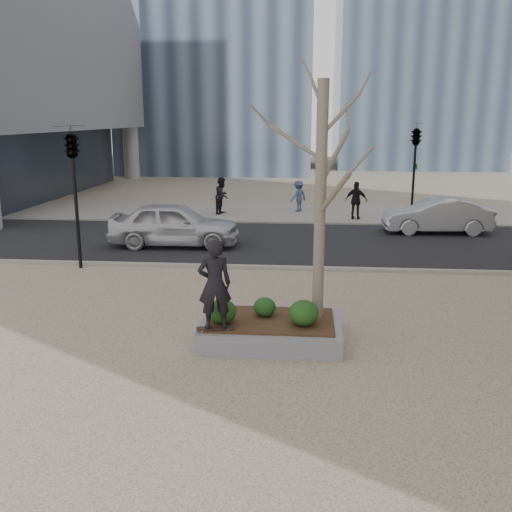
# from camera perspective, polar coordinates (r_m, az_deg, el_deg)

# --- Properties ---
(ground) EXTENTS (120.00, 120.00, 0.00)m
(ground) POSITION_cam_1_polar(r_m,az_deg,el_deg) (12.65, -3.09, -8.28)
(ground) COLOR tan
(ground) RESTS_ON ground
(street) EXTENTS (60.00, 8.00, 0.02)m
(street) POSITION_cam_1_polar(r_m,az_deg,el_deg) (22.19, 0.53, 1.43)
(street) COLOR black
(street) RESTS_ON ground
(far_sidewalk) EXTENTS (60.00, 6.00, 0.02)m
(far_sidewalk) POSITION_cam_1_polar(r_m,az_deg,el_deg) (29.05, 1.63, 4.37)
(far_sidewalk) COLOR gray
(far_sidewalk) RESTS_ON ground
(planter) EXTENTS (3.00, 2.00, 0.45)m
(planter) POSITION_cam_1_polar(r_m,az_deg,el_deg) (12.48, 1.49, -7.48)
(planter) COLOR gray
(planter) RESTS_ON ground
(planter_mulch) EXTENTS (2.70, 1.70, 0.04)m
(planter_mulch) POSITION_cam_1_polar(r_m,az_deg,el_deg) (12.39, 1.50, -6.43)
(planter_mulch) COLOR #382314
(planter_mulch) RESTS_ON planter
(sycamore_tree) EXTENTS (2.80, 2.80, 6.60)m
(sycamore_tree) POSITION_cam_1_polar(r_m,az_deg,el_deg) (11.95, 6.54, 9.09)
(sycamore_tree) COLOR gray
(sycamore_tree) RESTS_ON planter_mulch
(shrub_left) EXTENTS (0.61, 0.61, 0.52)m
(shrub_left) POSITION_cam_1_polar(r_m,az_deg,el_deg) (12.10, -3.40, -5.54)
(shrub_left) COLOR #143F15
(shrub_left) RESTS_ON planter_mulch
(shrub_middle) EXTENTS (0.49, 0.49, 0.42)m
(shrub_middle) POSITION_cam_1_polar(r_m,az_deg,el_deg) (12.51, 0.86, -5.11)
(shrub_middle) COLOR #123B13
(shrub_middle) RESTS_ON planter_mulch
(shrub_right) EXTENTS (0.63, 0.63, 0.54)m
(shrub_right) POSITION_cam_1_polar(r_m,az_deg,el_deg) (11.99, 4.79, -5.70)
(shrub_right) COLOR #1D4014
(shrub_right) RESTS_ON planter_mulch
(skateboard) EXTENTS (0.80, 0.34, 0.08)m
(skateboard) POSITION_cam_1_polar(r_m,az_deg,el_deg) (11.84, -4.08, -7.34)
(skateboard) COLOR black
(skateboard) RESTS_ON planter
(skateboarder) EXTENTS (0.77, 0.60, 1.86)m
(skateboarder) POSITION_cam_1_polar(r_m,az_deg,el_deg) (11.53, -4.16, -2.84)
(skateboarder) COLOR black
(skateboarder) RESTS_ON skateboard
(police_car) EXTENTS (4.90, 2.14, 1.64)m
(police_car) POSITION_cam_1_polar(r_m,az_deg,el_deg) (21.54, -8.17, 3.17)
(police_car) COLOR silver
(police_car) RESTS_ON street
(car_silver) EXTENTS (4.42, 1.66, 1.44)m
(car_silver) POSITION_cam_1_polar(r_m,az_deg,el_deg) (24.94, 17.64, 3.86)
(car_silver) COLOR #A9ACB1
(car_silver) RESTS_ON street
(pedestrian_a) EXTENTS (0.90, 1.04, 1.82)m
(pedestrian_a) POSITION_cam_1_polar(r_m,az_deg,el_deg) (28.55, -3.40, 6.05)
(pedestrian_a) COLOR black
(pedestrian_a) RESTS_ON far_sidewalk
(pedestrian_b) EXTENTS (1.13, 1.15, 1.58)m
(pedestrian_b) POSITION_cam_1_polar(r_m,az_deg,el_deg) (29.29, 4.26, 6.00)
(pedestrian_b) COLOR #404974
(pedestrian_b) RESTS_ON far_sidewalk
(pedestrian_c) EXTENTS (1.12, 0.71, 1.78)m
(pedestrian_c) POSITION_cam_1_polar(r_m,az_deg,el_deg) (27.35, 10.00, 5.48)
(pedestrian_c) COLOR black
(pedestrian_c) RESTS_ON far_sidewalk
(traffic_light_near) EXTENTS (0.60, 2.48, 4.50)m
(traffic_light_near) POSITION_cam_1_polar(r_m,az_deg,el_deg) (18.82, -17.58, 5.50)
(traffic_light_near) COLOR black
(traffic_light_near) RESTS_ON ground
(traffic_light_far) EXTENTS (0.60, 2.48, 4.50)m
(traffic_light_far) POSITION_cam_1_polar(r_m,az_deg,el_deg) (26.76, 15.51, 7.91)
(traffic_light_far) COLOR black
(traffic_light_far) RESTS_ON ground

